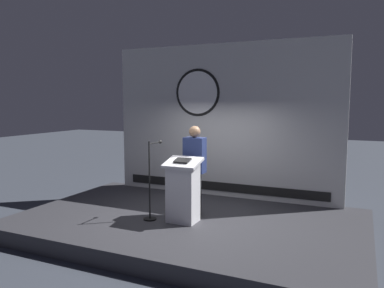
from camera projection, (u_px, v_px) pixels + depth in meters
The scene contains 6 objects.
ground_plane at pixel (189, 232), 7.23m from camera, with size 40.00×40.00×0.00m, color #383D47.
stage_platform at pixel (189, 225), 7.22m from camera, with size 6.40×4.00×0.30m, color #333338.
banner_display at pixel (222, 121), 8.68m from camera, with size 5.36×0.12×3.49m.
podium at pixel (183, 191), 6.88m from camera, with size 0.64×0.50×1.18m.
speaker_person at pixel (195, 170), 7.27m from camera, with size 0.40×0.26×1.73m.
microphone_stand at pixel (151, 192), 7.05m from camera, with size 0.24×0.58×1.47m.
Camera 1 is at (2.95, -6.35, 2.49)m, focal length 35.42 mm.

